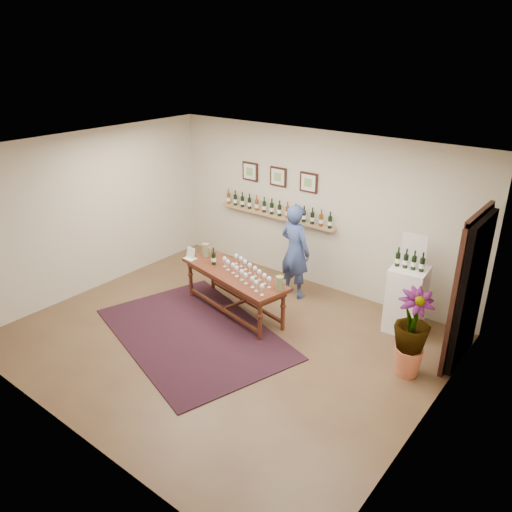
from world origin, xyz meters
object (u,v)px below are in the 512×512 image
Objects in this scene: tasting_table at (234,278)px; display_pedestal at (406,299)px; potted_plant at (411,333)px; person at (295,251)px.

display_pedestal reaches higher than tasting_table.
tasting_table is 2.05× the size of display_pedestal.
potted_plant is (0.50, -1.05, 0.11)m from display_pedestal.
tasting_table is at bearing -176.87° from potted_plant.
tasting_table is 2.70m from display_pedestal.
potted_plant reaches higher than tasting_table.
potted_plant reaches higher than display_pedestal.
person is (0.42, 1.13, 0.21)m from tasting_table.
potted_plant is 0.65× the size of person.
potted_plant is at bearing 166.94° from person.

